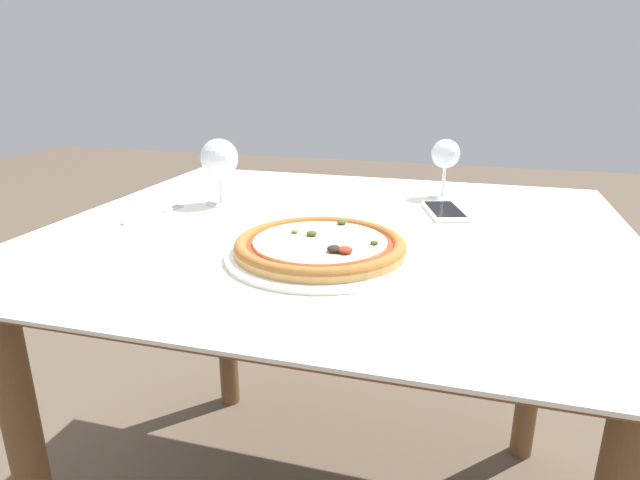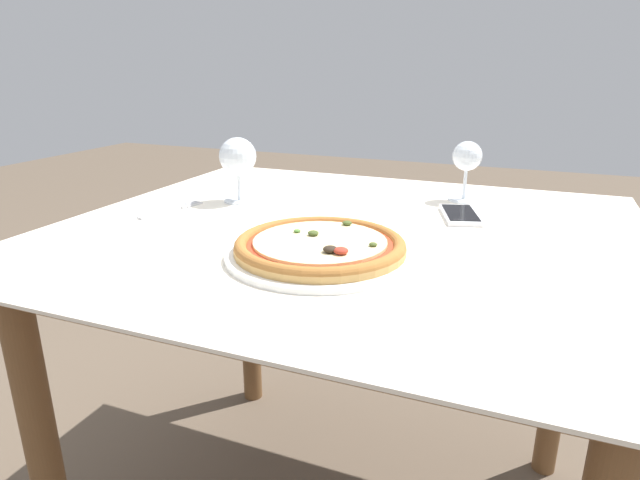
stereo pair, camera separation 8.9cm
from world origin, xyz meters
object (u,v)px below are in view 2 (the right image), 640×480
at_px(wine_glass_far_left, 238,158).
at_px(wine_glass_far_right, 467,159).
at_px(fork, 172,209).
at_px(dining_table, 345,274).
at_px(cell_phone, 460,215).
at_px(pizza_plate, 320,247).

bearing_deg(wine_glass_far_left, wine_glass_far_right, 23.06).
height_order(wine_glass_far_left, wine_glass_far_right, wine_glass_far_left).
bearing_deg(wine_glass_far_right, fork, -150.49).
distance_m(dining_table, cell_phone, 0.28).
relative_size(wine_glass_far_left, wine_glass_far_right, 1.07).
bearing_deg(fork, pizza_plate, -20.32).
height_order(pizza_plate, wine_glass_far_left, wine_glass_far_left).
relative_size(dining_table, cell_phone, 7.14).
height_order(fork, wine_glass_far_right, wine_glass_far_right).
height_order(pizza_plate, wine_glass_far_right, wine_glass_far_right).
bearing_deg(wine_glass_far_left, pizza_plate, -41.40).
bearing_deg(pizza_plate, dining_table, 94.63).
xyz_separation_m(dining_table, wine_glass_far_left, (-0.30, 0.11, 0.20)).
bearing_deg(wine_glass_far_right, pizza_plate, -109.47).
bearing_deg(fork, cell_phone, 16.81).
distance_m(dining_table, wine_glass_far_left, 0.38).
xyz_separation_m(dining_table, wine_glass_far_right, (0.19, 0.32, 0.20)).
relative_size(pizza_plate, fork, 1.90).
height_order(fork, cell_phone, cell_phone).
height_order(pizza_plate, fork, pizza_plate).
height_order(dining_table, wine_glass_far_right, wine_glass_far_right).
bearing_deg(dining_table, cell_phone, 39.79).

